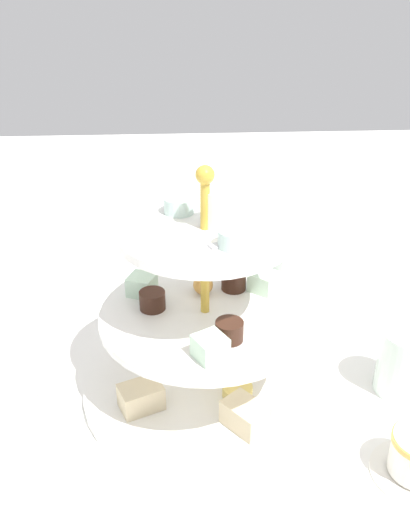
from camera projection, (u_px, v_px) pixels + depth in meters
The scene contains 6 objects.
ground_plane at pixel (205, 388), 0.69m from camera, with size 2.40×2.40×0.00m, color white.
tiered_serving_stand at pixel (205, 331), 0.65m from camera, with size 0.30×0.30×0.29m.
water_glass_tall_right at pixel (9, 446), 0.52m from camera, with size 0.07×0.07×0.12m, color silver.
water_glass_short_left at pixel (405, 362), 0.66m from camera, with size 0.06×0.06×0.08m, color silver.
butter_knife_left at pixel (62, 305), 0.85m from camera, with size 0.17×0.01×0.00m, color silver.
water_glass_mid_back at pixel (284, 280), 0.82m from camera, with size 0.06×0.06×0.10m, color silver.
Camera 1 is at (-0.03, -0.53, 0.46)m, focal length 38.77 mm.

